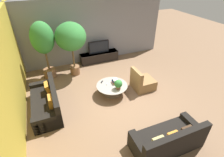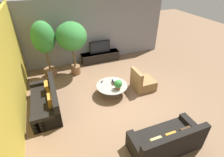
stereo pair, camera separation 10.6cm
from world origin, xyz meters
name	(u,v)px [view 1 (the left image)]	position (x,y,z in m)	size (l,w,h in m)	color
ground_plane	(118,95)	(0.00, 0.00, 0.00)	(24.00, 24.00, 0.00)	brown
back_wall_stone	(91,31)	(0.00, 3.26, 1.50)	(7.40, 0.12, 3.00)	gray
side_wall_left	(10,77)	(-3.26, 0.20, 1.50)	(0.12, 7.40, 3.00)	gold
media_console	(99,57)	(0.27, 2.94, 0.24)	(1.93, 0.50, 0.46)	black
television	(99,47)	(0.27, 2.94, 0.76)	(1.02, 0.13, 0.61)	black
coffee_table	(112,88)	(-0.18, 0.18, 0.29)	(1.15, 1.15, 0.40)	#756656
couch_by_wall	(47,103)	(-2.50, 0.24, 0.29)	(0.84, 2.06, 0.84)	black
couch_near_entry	(168,140)	(0.29, -2.51, 0.28)	(1.89, 0.84, 0.84)	black
armchair_wicker	(142,82)	(1.06, 0.08, 0.27)	(0.80, 0.76, 0.86)	olive
potted_palm_tall	(43,41)	(-2.19, 2.36, 1.63)	(0.91, 0.91, 2.40)	brown
potted_palm_corner	(71,38)	(-1.13, 2.18, 1.67)	(1.24, 1.24, 2.31)	brown
potted_plant_tabletop	(118,84)	(-0.05, -0.10, 0.60)	(0.29, 0.29, 0.36)	brown
book_stack	(115,81)	(-0.01, 0.27, 0.48)	(0.21, 0.27, 0.17)	gold
remote_black	(102,82)	(-0.45, 0.52, 0.41)	(0.04, 0.16, 0.02)	black
remote_silver	(107,84)	(-0.31, 0.32, 0.41)	(0.04, 0.16, 0.02)	gray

